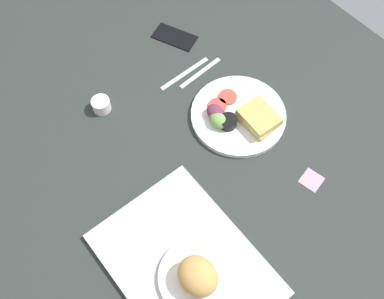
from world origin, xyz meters
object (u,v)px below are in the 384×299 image
at_px(espresso_cup, 101,105).
at_px(sticky_note, 312,180).
at_px(plate_with_salad, 239,116).
at_px(bread_plate_near, 198,276).
at_px(knife, 185,73).
at_px(cell_phone, 175,37).
at_px(serving_tray, 186,264).
at_px(fork, 200,73).

bearing_deg(espresso_cup, sticky_note, -151.61).
bearing_deg(plate_with_salad, bread_plate_near, 125.21).
height_order(plate_with_salad, knife, plate_with_salad).
height_order(espresso_cup, knife, espresso_cup).
bearing_deg(sticky_note, cell_phone, -3.29).
bearing_deg(cell_phone, plate_with_salad, 148.21).
xyz_separation_m(plate_with_salad, sticky_note, (-0.28, -0.02, -0.02)).
bearing_deg(plate_with_salad, espresso_cup, 44.77).
xyz_separation_m(knife, sticky_note, (-0.52, -0.03, -0.00)).
relative_size(plate_with_salad, espresso_cup, 5.13).
bearing_deg(espresso_cup, serving_tray, 168.17).
distance_m(bread_plate_near, cell_phone, 0.81).
distance_m(fork, cell_phone, 0.17).
height_order(espresso_cup, cell_phone, espresso_cup).
xyz_separation_m(serving_tray, espresso_cup, (0.54, -0.11, 0.01)).
bearing_deg(plate_with_salad, sticky_note, -176.25).
bearing_deg(plate_with_salad, knife, 3.84).
distance_m(bread_plate_near, fork, 0.66).
bearing_deg(plate_with_salad, fork, -6.66).
bearing_deg(knife, fork, 142.83).
bearing_deg(fork, cell_phone, -103.56).
relative_size(fork, cell_phone, 1.18).
bearing_deg(bread_plate_near, knife, -36.82).
relative_size(serving_tray, cell_phone, 3.13).
bearing_deg(sticky_note, serving_tray, 84.16).
distance_m(serving_tray, cell_phone, 0.77).
height_order(bread_plate_near, knife, bread_plate_near).
xyz_separation_m(plate_with_salad, cell_phone, (0.38, -0.06, -0.01)).
bearing_deg(knife, cell_phone, -117.51).
distance_m(serving_tray, fork, 0.62).
bearing_deg(fork, bread_plate_near, 45.99).
distance_m(serving_tray, sticky_note, 0.43).
distance_m(serving_tray, espresso_cup, 0.55).
bearing_deg(serving_tray, knife, -39.42).
xyz_separation_m(bread_plate_near, fork, (0.50, -0.43, -0.05)).
relative_size(plate_with_salad, knife, 1.51).
bearing_deg(espresso_cup, bread_plate_near, 168.91).
relative_size(bread_plate_near, sticky_note, 3.50).
relative_size(bread_plate_near, fork, 1.15).
xyz_separation_m(serving_tray, knife, (0.48, -0.39, -0.01)).
bearing_deg(knife, serving_tray, 50.28).
bearing_deg(serving_tray, cell_phone, -36.93).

